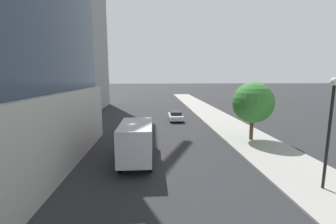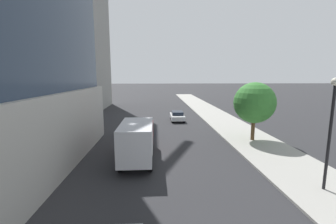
{
  "view_description": "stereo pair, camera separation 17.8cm",
  "coord_description": "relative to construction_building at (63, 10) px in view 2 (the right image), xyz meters",
  "views": [
    {
      "loc": [
        -0.89,
        0.73,
        6.48
      ],
      "look_at": [
        0.04,
        14.73,
        4.25
      ],
      "focal_mm": 24.24,
      "sensor_mm": 36.0,
      "label": 1
    },
    {
      "loc": [
        -0.71,
        0.72,
        6.48
      ],
      "look_at": [
        0.04,
        14.73,
        4.25
      ],
      "focal_mm": 24.24,
      "sensor_mm": 36.0,
      "label": 2
    }
  ],
  "objects": [
    {
      "name": "car_blue",
      "position": [
        15.93,
        -20.76,
        -18.14
      ],
      "size": [
        1.87,
        4.56,
        1.38
      ],
      "color": "#233D9E",
      "rests_on": "ground"
    },
    {
      "name": "street_tree",
      "position": [
        27.02,
        -24.43,
        -14.94
      ],
      "size": [
        4.02,
        4.02,
        5.76
      ],
      "color": "brown",
      "rests_on": "sidewalk"
    },
    {
      "name": "car_white",
      "position": [
        20.46,
        -13.43,
        -18.13
      ],
      "size": [
        1.89,
        4.25,
        1.37
      ],
      "color": "silver",
      "rests_on": "ground"
    },
    {
      "name": "sidewalk",
      "position": [
        27.01,
        -26.74,
        -18.75
      ],
      "size": [
        5.32,
        120.0,
        0.15
      ],
      "primitive_type": "cube",
      "color": "#9E9B93",
      "rests_on": "ground"
    },
    {
      "name": "street_lamp",
      "position": [
        26.82,
        -34.5,
        -14.62
      ],
      "size": [
        0.44,
        0.44,
        6.26
      ],
      "color": "black",
      "rests_on": "sidewalk"
    },
    {
      "name": "box_truck",
      "position": [
        15.93,
        -29.07,
        -17.09
      ],
      "size": [
        2.32,
        7.16,
        3.09
      ],
      "color": "#B21E1E",
      "rests_on": "ground"
    },
    {
      "name": "construction_building",
      "position": [
        0.0,
        0.0,
        0.0
      ],
      "size": [
        16.31,
        15.74,
        43.07
      ],
      "color": "gray",
      "rests_on": "ground"
    }
  ]
}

